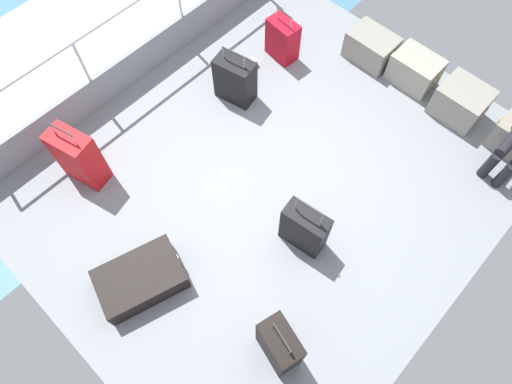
{
  "coord_description": "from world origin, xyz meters",
  "views": [
    {
      "loc": [
        1.51,
        -1.88,
        4.36
      ],
      "look_at": [
        0.08,
        -0.37,
        0.25
      ],
      "focal_mm": 31.62,
      "sensor_mm": 36.0,
      "label": 1
    }
  ],
  "objects_px": {
    "suitcase_1": "(304,229)",
    "suitcase_2": "(279,345)",
    "cargo_crate_2": "(461,102)",
    "suitcase_5": "(79,157)",
    "cargo_crate_0": "(371,47)",
    "cargo_crate_1": "(415,70)",
    "suitcase_4": "(235,80)",
    "suitcase_0": "(141,279)",
    "paper_cup": "(254,62)",
    "suitcase_3": "(283,39)"
  },
  "relations": [
    {
      "from": "cargo_crate_0",
      "to": "cargo_crate_1",
      "type": "xyz_separation_m",
      "value": [
        0.61,
        0.05,
        0.01
      ]
    },
    {
      "from": "paper_cup",
      "to": "suitcase_3",
      "type": "bearing_deg",
      "value": 69.52
    },
    {
      "from": "cargo_crate_1",
      "to": "suitcase_4",
      "type": "bearing_deg",
      "value": -130.39
    },
    {
      "from": "suitcase_0",
      "to": "cargo_crate_0",
      "type": "bearing_deg",
      "value": 92.58
    },
    {
      "from": "paper_cup",
      "to": "cargo_crate_2",
      "type": "bearing_deg",
      "value": 26.08
    },
    {
      "from": "cargo_crate_1",
      "to": "suitcase_0",
      "type": "bearing_deg",
      "value": -96.33
    },
    {
      "from": "suitcase_0",
      "to": "suitcase_4",
      "type": "xyz_separation_m",
      "value": [
        -0.97,
        2.28,
        0.16
      ]
    },
    {
      "from": "suitcase_4",
      "to": "suitcase_1",
      "type": "bearing_deg",
      "value": -25.6
    },
    {
      "from": "cargo_crate_1",
      "to": "suitcase_1",
      "type": "height_order",
      "value": "suitcase_1"
    },
    {
      "from": "suitcase_1",
      "to": "suitcase_2",
      "type": "bearing_deg",
      "value": -60.48
    },
    {
      "from": "suitcase_1",
      "to": "suitcase_5",
      "type": "height_order",
      "value": "suitcase_5"
    },
    {
      "from": "cargo_crate_0",
      "to": "suitcase_4",
      "type": "distance_m",
      "value": 1.79
    },
    {
      "from": "cargo_crate_2",
      "to": "suitcase_0",
      "type": "bearing_deg",
      "value": -105.77
    },
    {
      "from": "suitcase_0",
      "to": "suitcase_3",
      "type": "bearing_deg",
      "value": 107.78
    },
    {
      "from": "suitcase_1",
      "to": "suitcase_3",
      "type": "relative_size",
      "value": 1.17
    },
    {
      "from": "cargo_crate_0",
      "to": "suitcase_0",
      "type": "height_order",
      "value": "cargo_crate_0"
    },
    {
      "from": "cargo_crate_0",
      "to": "suitcase_3",
      "type": "height_order",
      "value": "suitcase_3"
    },
    {
      "from": "cargo_crate_0",
      "to": "cargo_crate_2",
      "type": "bearing_deg",
      "value": 0.45
    },
    {
      "from": "suitcase_0",
      "to": "suitcase_2",
      "type": "xyz_separation_m",
      "value": [
        1.39,
        0.44,
        0.2
      ]
    },
    {
      "from": "cargo_crate_1",
      "to": "paper_cup",
      "type": "distance_m",
      "value": 1.96
    },
    {
      "from": "suitcase_2",
      "to": "cargo_crate_0",
      "type": "bearing_deg",
      "value": 114.41
    },
    {
      "from": "suitcase_2",
      "to": "suitcase_3",
      "type": "distance_m",
      "value": 3.63
    },
    {
      "from": "cargo_crate_2",
      "to": "suitcase_0",
      "type": "height_order",
      "value": "cargo_crate_2"
    },
    {
      "from": "cargo_crate_1",
      "to": "cargo_crate_2",
      "type": "relative_size",
      "value": 1.02
    },
    {
      "from": "suitcase_1",
      "to": "suitcase_2",
      "type": "height_order",
      "value": "suitcase_1"
    },
    {
      "from": "suitcase_1",
      "to": "suitcase_2",
      "type": "xyz_separation_m",
      "value": [
        0.56,
        -0.98,
        0.04
      ]
    },
    {
      "from": "suitcase_0",
      "to": "suitcase_5",
      "type": "bearing_deg",
      "value": 164.41
    },
    {
      "from": "cargo_crate_0",
      "to": "suitcase_3",
      "type": "xyz_separation_m",
      "value": [
        -0.84,
        -0.73,
        0.08
      ]
    },
    {
      "from": "suitcase_0",
      "to": "suitcase_3",
      "type": "relative_size",
      "value": 1.35
    },
    {
      "from": "suitcase_0",
      "to": "suitcase_2",
      "type": "relative_size",
      "value": 1.2
    },
    {
      "from": "suitcase_0",
      "to": "suitcase_1",
      "type": "relative_size",
      "value": 1.15
    },
    {
      "from": "cargo_crate_0",
      "to": "suitcase_3",
      "type": "distance_m",
      "value": 1.11
    },
    {
      "from": "suitcase_0",
      "to": "suitcase_5",
      "type": "distance_m",
      "value": 1.45
    },
    {
      "from": "suitcase_0",
      "to": "cargo_crate_1",
      "type": "bearing_deg",
      "value": 83.67
    },
    {
      "from": "cargo_crate_0",
      "to": "paper_cup",
      "type": "xyz_separation_m",
      "value": [
        -0.97,
        -1.09,
        -0.13
      ]
    },
    {
      "from": "cargo_crate_1",
      "to": "suitcase_4",
      "type": "distance_m",
      "value": 2.17
    },
    {
      "from": "suitcase_3",
      "to": "suitcase_5",
      "type": "distance_m",
      "value": 2.79
    },
    {
      "from": "suitcase_2",
      "to": "suitcase_5",
      "type": "height_order",
      "value": "suitcase_5"
    },
    {
      "from": "cargo_crate_0",
      "to": "suitcase_1",
      "type": "relative_size",
      "value": 0.77
    },
    {
      "from": "cargo_crate_2",
      "to": "suitcase_5",
      "type": "height_order",
      "value": "suitcase_5"
    },
    {
      "from": "suitcase_5",
      "to": "cargo_crate_2",
      "type": "bearing_deg",
      "value": 54.75
    },
    {
      "from": "paper_cup",
      "to": "cargo_crate_1",
      "type": "bearing_deg",
      "value": 35.82
    },
    {
      "from": "suitcase_2",
      "to": "suitcase_4",
      "type": "height_order",
      "value": "suitcase_2"
    },
    {
      "from": "suitcase_2",
      "to": "paper_cup",
      "type": "height_order",
      "value": "suitcase_2"
    },
    {
      "from": "suitcase_3",
      "to": "paper_cup",
      "type": "xyz_separation_m",
      "value": [
        -0.14,
        -0.36,
        -0.21
      ]
    },
    {
      "from": "suitcase_0",
      "to": "suitcase_5",
      "type": "height_order",
      "value": "suitcase_5"
    },
    {
      "from": "cargo_crate_2",
      "to": "suitcase_2",
      "type": "relative_size",
      "value": 0.75
    },
    {
      "from": "suitcase_5",
      "to": "paper_cup",
      "type": "height_order",
      "value": "suitcase_5"
    },
    {
      "from": "cargo_crate_1",
      "to": "suitcase_3",
      "type": "height_order",
      "value": "suitcase_3"
    },
    {
      "from": "cargo_crate_0",
      "to": "suitcase_1",
      "type": "xyz_separation_m",
      "value": [
        1.01,
        -2.46,
        0.11
      ]
    }
  ]
}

